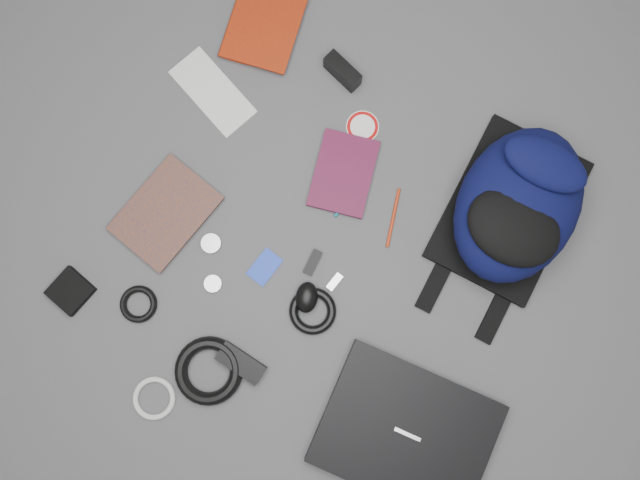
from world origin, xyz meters
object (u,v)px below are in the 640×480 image
at_px(backpack, 518,205).
at_px(laptop, 406,433).
at_px(pouch, 71,291).
at_px(comic_book, 139,191).
at_px(power_brick, 241,363).
at_px(textbook_red, 232,13).
at_px(dvd_case, 343,174).
at_px(compact_camera, 343,71).
at_px(mouse, 307,297).

distance_m(backpack, laptop, 0.59).
relative_size(laptop, pouch, 4.46).
relative_size(comic_book, power_brick, 2.07).
xyz_separation_m(textbook_red, dvd_case, (0.43, -0.24, -0.01)).
distance_m(textbook_red, compact_camera, 0.32).
distance_m(backpack, pouch, 1.08).
height_order(laptop, comic_book, laptop).
height_order(mouse, power_brick, mouse).
height_order(textbook_red, dvd_case, textbook_red).
bearing_deg(power_brick, comic_book, 154.91).
relative_size(mouse, pouch, 0.86).
height_order(textbook_red, compact_camera, compact_camera).
bearing_deg(power_brick, compact_camera, 104.26).
bearing_deg(power_brick, laptop, 10.77).
distance_m(dvd_case, pouch, 0.72).
height_order(backpack, compact_camera, backpack).
bearing_deg(textbook_red, pouch, -101.56).
bearing_deg(laptop, comic_book, 161.93).
bearing_deg(backpack, textbook_red, 171.30).
height_order(power_brick, pouch, power_brick).
xyz_separation_m(textbook_red, mouse, (0.49, -0.55, 0.01)).
relative_size(backpack, laptop, 1.11).
bearing_deg(comic_book, textbook_red, 103.30).
bearing_deg(laptop, textbook_red, 136.05).
relative_size(laptop, mouse, 5.19).
relative_size(dvd_case, compact_camera, 1.98).
xyz_separation_m(backpack, laptop, (0.01, -0.58, -0.07)).
xyz_separation_m(laptop, dvd_case, (-0.41, 0.49, -0.01)).
distance_m(mouse, pouch, 0.57).
height_order(backpack, comic_book, backpack).
relative_size(compact_camera, power_brick, 0.85).
distance_m(textbook_red, comic_book, 0.50).
bearing_deg(backpack, dvd_case, -165.17).
relative_size(textbook_red, compact_camera, 2.36).
bearing_deg(backpack, pouch, -141.83).
relative_size(comic_book, mouse, 3.23).
xyz_separation_m(power_brick, pouch, (-0.44, -0.03, -0.00)).
height_order(dvd_case, power_brick, power_brick).
distance_m(mouse, power_brick, 0.22).
bearing_deg(backpack, power_brick, -122.77).
bearing_deg(compact_camera, power_brick, -64.22).
relative_size(textbook_red, mouse, 3.15).
distance_m(backpack, dvd_case, 0.42).
distance_m(backpack, compact_camera, 0.53).
relative_size(compact_camera, pouch, 1.14).
xyz_separation_m(backpack, mouse, (-0.34, -0.41, -0.07)).
bearing_deg(mouse, dvd_case, 80.66).
bearing_deg(comic_book, dvd_case, 44.21).
bearing_deg(mouse, compact_camera, 88.13).
bearing_deg(laptop, mouse, 150.20).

